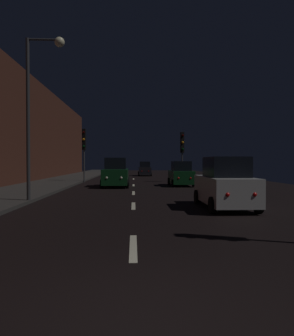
% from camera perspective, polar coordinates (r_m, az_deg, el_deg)
% --- Properties ---
extents(ground, '(25.92, 84.00, 0.02)m').
position_cam_1_polar(ground, '(28.51, -2.39, -2.65)').
color(ground, black).
extents(sidewalk_left, '(4.40, 84.00, 0.15)m').
position_cam_1_polar(sidewalk_left, '(29.30, -15.75, -2.42)').
color(sidewalk_left, '#33302D').
rests_on(sidewalk_left, ground).
extents(building_facade_left, '(0.80, 63.00, 9.50)m').
position_cam_1_polar(building_facade_left, '(26.81, -23.01, 7.21)').
color(building_facade_left, '#472319').
rests_on(building_facade_left, ground).
extents(lane_centerline, '(0.16, 30.07, 0.01)m').
position_cam_1_polar(lane_centerline, '(20.03, -2.40, -4.19)').
color(lane_centerline, beige).
rests_on(lane_centerline, ground).
extents(traffic_light_far_left, '(0.33, 0.47, 4.82)m').
position_cam_1_polar(traffic_light_far_left, '(29.75, -11.05, 4.25)').
color(traffic_light_far_left, '#38383A').
rests_on(traffic_light_far_left, ground).
extents(traffic_light_far_right, '(0.33, 0.47, 4.57)m').
position_cam_1_polar(traffic_light_far_right, '(29.80, 6.24, 3.86)').
color(traffic_light_far_right, '#38383A').
rests_on(traffic_light_far_right, ground).
extents(streetlamp_overhead, '(1.70, 0.44, 7.37)m').
position_cam_1_polar(streetlamp_overhead, '(15.44, -18.63, 12.32)').
color(streetlamp_overhead, '#2D2D30').
rests_on(streetlamp_overhead, ground).
extents(car_approaching_headlights, '(1.97, 4.27, 2.15)m').
position_cam_1_polar(car_approaching_headlights, '(24.07, -5.53, -0.98)').
color(car_approaching_headlights, '#0F3819').
rests_on(car_approaching_headlights, ground).
extents(car_parked_right_near, '(1.87, 4.06, 2.04)m').
position_cam_1_polar(car_parked_right_near, '(13.30, 13.59, -2.88)').
color(car_parked_right_near, silver).
rests_on(car_parked_right_near, ground).
extents(car_parked_right_far, '(1.74, 3.77, 1.90)m').
position_cam_1_polar(car_parked_right_far, '(25.10, 6.00, -1.16)').
color(car_parked_right_far, '#0F3819').
rests_on(car_parked_right_far, ground).
extents(car_distant_taillights, '(1.73, 3.76, 1.89)m').
position_cam_1_polar(car_distant_taillights, '(42.83, -0.40, -0.23)').
color(car_distant_taillights, black).
rests_on(car_distant_taillights, ground).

